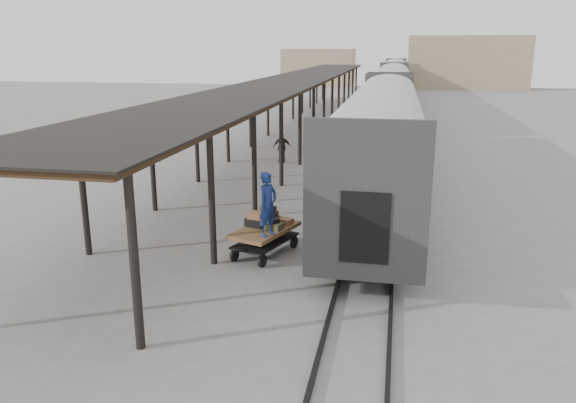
{
  "coord_description": "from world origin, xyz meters",
  "views": [
    {
      "loc": [
        3.85,
        -17.03,
        6.27
      ],
      "look_at": [
        0.67,
        -0.76,
        1.7
      ],
      "focal_mm": 35.0,
      "sensor_mm": 36.0,
      "label": 1
    }
  ],
  "objects_px": {
    "baggage_cart": "(265,235)",
    "pedestrian": "(282,147)",
    "luggage_tug": "(312,143)",
    "porter": "(268,204)"
  },
  "relations": [
    {
      "from": "baggage_cart",
      "to": "pedestrian",
      "type": "xyz_separation_m",
      "value": [
        -2.42,
        14.36,
        0.22
      ]
    },
    {
      "from": "baggage_cart",
      "to": "porter",
      "type": "distance_m",
      "value": 1.37
    },
    {
      "from": "pedestrian",
      "to": "luggage_tug",
      "type": "bearing_deg",
      "value": -126.4
    },
    {
      "from": "porter",
      "to": "luggage_tug",
      "type": "bearing_deg",
      "value": 30.76
    },
    {
      "from": "baggage_cart",
      "to": "pedestrian",
      "type": "bearing_deg",
      "value": 118.55
    },
    {
      "from": "baggage_cart",
      "to": "pedestrian",
      "type": "height_order",
      "value": "pedestrian"
    },
    {
      "from": "baggage_cart",
      "to": "luggage_tug",
      "type": "height_order",
      "value": "luggage_tug"
    },
    {
      "from": "luggage_tug",
      "to": "porter",
      "type": "height_order",
      "value": "porter"
    },
    {
      "from": "baggage_cart",
      "to": "pedestrian",
      "type": "distance_m",
      "value": 14.57
    },
    {
      "from": "luggage_tug",
      "to": "porter",
      "type": "relative_size",
      "value": 0.83
    }
  ]
}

